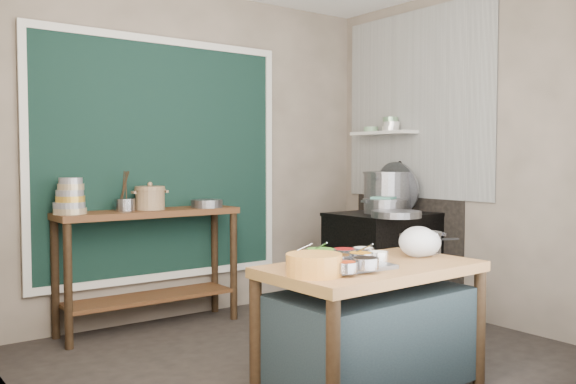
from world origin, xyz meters
TOP-DOWN VIEW (x-y plane):
  - floor at (0.00, 0.00)m, footprint 3.50×3.00m
  - back_wall at (0.00, 1.51)m, footprint 3.50×0.02m
  - left_wall at (-1.76, 0.00)m, footprint 0.02×3.00m
  - right_wall at (1.76, 0.00)m, footprint 0.02×3.00m
  - curtain_panel at (-0.35, 1.47)m, footprint 2.10×0.02m
  - curtain_frame at (-0.35, 1.46)m, footprint 2.22×0.03m
  - tile_panel at (1.74, 0.55)m, footprint 0.02×1.70m
  - soot_patch at (1.74, 0.65)m, footprint 0.01×1.30m
  - wall_shelf at (1.63, 0.85)m, footprint 0.22×0.70m
  - prep_table at (-0.09, -0.75)m, footprint 1.27×0.75m
  - back_counter at (-0.55, 1.28)m, footprint 1.45×0.40m
  - stove_block at (1.35, 0.55)m, footprint 0.90×0.68m
  - stove_top at (1.35, 0.55)m, footprint 0.92×0.69m
  - condiment_tray at (-0.31, -0.75)m, footprint 0.53×0.40m
  - condiment_bowls at (-0.33, -0.73)m, footprint 0.63×0.47m
  - yellow_basin at (-0.57, -0.82)m, footprint 0.31×0.31m
  - saucepan at (0.48, -0.63)m, footprint 0.32×0.32m
  - plastic_bag_a at (0.31, -0.74)m, footprint 0.32×0.30m
  - plastic_bag_b at (0.37, -0.74)m, footprint 0.28×0.26m
  - bowl_stack at (-1.17, 1.26)m, footprint 0.24×0.24m
  - utensil_cup at (-0.74, 1.30)m, footprint 0.17×0.17m
  - ceramic_crock at (-0.53, 1.29)m, footprint 0.25×0.25m
  - wide_bowl at (-0.06, 1.22)m, footprint 0.32×0.32m
  - stock_pot at (1.46, 0.63)m, footprint 0.56×0.56m
  - pot_lid at (1.53, 0.57)m, footprint 0.14×0.46m
  - steamer at (1.30, 0.50)m, footprint 0.50×0.50m
  - green_cloth at (1.30, 0.50)m, footprint 0.29×0.27m
  - shallow_pan at (1.10, 0.18)m, footprint 0.41×0.41m
  - shelf_bowl_stack at (1.63, 0.75)m, footprint 0.16×0.16m
  - shelf_bowl_green at (1.63, 1.02)m, footprint 0.15×0.15m

SIDE VIEW (x-z plane):
  - floor at x=0.00m, z-range -0.02..0.00m
  - prep_table at x=-0.09m, z-range 0.00..0.75m
  - stove_block at x=1.35m, z-range 0.00..0.85m
  - back_counter at x=-0.55m, z-range 0.00..0.95m
  - soot_patch at x=1.74m, z-range 0.05..1.35m
  - condiment_tray at x=-0.31m, z-range 0.75..0.77m
  - condiment_bowls at x=-0.33m, z-range 0.77..0.84m
  - yellow_basin at x=-0.57m, z-range 0.75..0.86m
  - saucepan at x=0.48m, z-range 0.75..0.88m
  - plastic_bag_b at x=0.37m, z-range 0.75..0.92m
  - plastic_bag_a at x=0.31m, z-range 0.75..0.94m
  - stove_top at x=1.35m, z-range 0.85..0.88m
  - shallow_pan at x=1.10m, z-range 0.88..0.93m
  - steamer at x=1.30m, z-range 0.88..1.01m
  - wide_bowl at x=-0.06m, z-range 0.95..1.02m
  - utensil_cup at x=-0.74m, z-range 0.95..1.05m
  - green_cloth at x=1.30m, z-range 1.01..1.03m
  - ceramic_crock at x=-0.53m, z-range 0.95..1.12m
  - stock_pot at x=1.46m, z-range 0.88..1.24m
  - bowl_stack at x=-1.17m, z-range 0.93..1.20m
  - pot_lid at x=1.53m, z-range 0.88..1.33m
  - curtain_panel at x=-0.35m, z-range 0.40..2.30m
  - curtain_frame at x=-0.35m, z-range 0.34..2.36m
  - back_wall at x=0.00m, z-range 0.00..2.80m
  - left_wall at x=-1.76m, z-range 0.00..2.80m
  - right_wall at x=1.76m, z-range 0.00..2.80m
  - wall_shelf at x=1.63m, z-range 1.59..1.61m
  - shelf_bowl_green at x=1.63m, z-range 1.61..1.66m
  - shelf_bowl_stack at x=1.63m, z-range 1.61..1.74m
  - tile_panel at x=1.74m, z-range 1.00..2.70m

